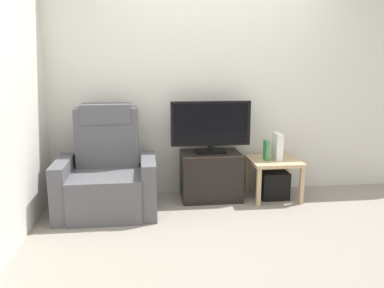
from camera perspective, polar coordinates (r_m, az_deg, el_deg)
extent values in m
plane|color=gray|center=(3.67, 6.21, -12.28)|extent=(6.40, 6.40, 0.00)
cube|color=silver|center=(4.46, 3.28, 9.37)|extent=(6.40, 0.06, 2.60)
cube|color=silver|center=(3.44, -25.72, 7.44)|extent=(0.06, 4.48, 2.60)
cube|color=black|center=(4.34, 2.74, -4.67)|extent=(0.65, 0.45, 0.52)
cube|color=black|center=(4.10, 3.26, -4.13)|extent=(0.60, 0.02, 0.02)
cube|color=black|center=(4.14, 3.15, -3.47)|extent=(0.34, 0.11, 0.04)
cube|color=black|center=(4.28, 2.74, -1.05)|extent=(0.32, 0.20, 0.03)
cube|color=black|center=(4.28, 2.74, -0.53)|extent=(0.06, 0.04, 0.05)
cube|color=black|center=(4.23, 2.78, 3.02)|extent=(0.87, 0.05, 0.49)
cube|color=black|center=(4.20, 2.84, 2.97)|extent=(0.80, 0.01, 0.44)
cube|color=#515156|center=(4.02, -12.36, -7.05)|extent=(0.70, 0.72, 0.42)
cube|color=#515156|center=(4.15, -12.34, 0.98)|extent=(0.64, 0.20, 0.62)
cube|color=#515156|center=(4.13, -12.47, 4.44)|extent=(0.50, 0.26, 0.20)
cube|color=#515156|center=(4.06, -18.34, -6.16)|extent=(0.14, 0.68, 0.56)
cube|color=#515156|center=(3.98, -6.34, -5.98)|extent=(0.14, 0.68, 0.56)
cube|color=tan|center=(4.41, 11.95, -2.45)|extent=(0.54, 0.54, 0.04)
cube|color=tan|center=(4.19, 9.77, -6.29)|extent=(0.04, 0.04, 0.40)
cube|color=tan|center=(4.34, 15.83, -5.90)|extent=(0.04, 0.04, 0.40)
cube|color=tan|center=(4.62, 8.09, -4.47)|extent=(0.04, 0.04, 0.40)
cube|color=tan|center=(4.77, 13.64, -4.19)|extent=(0.04, 0.04, 0.40)
cube|color=black|center=(4.49, 11.80, -5.78)|extent=(0.30, 0.30, 0.30)
cube|color=#388C4C|center=(4.33, 10.86, -0.92)|extent=(0.04, 0.12, 0.22)
cube|color=white|center=(4.40, 12.44, -0.32)|extent=(0.07, 0.20, 0.29)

